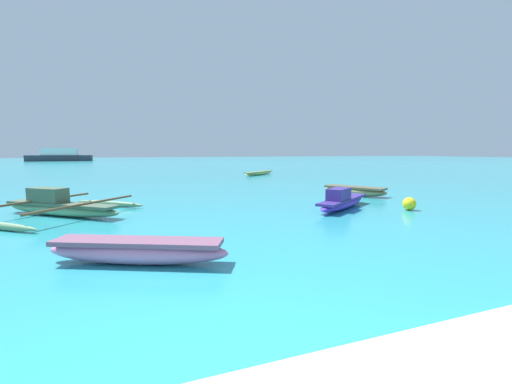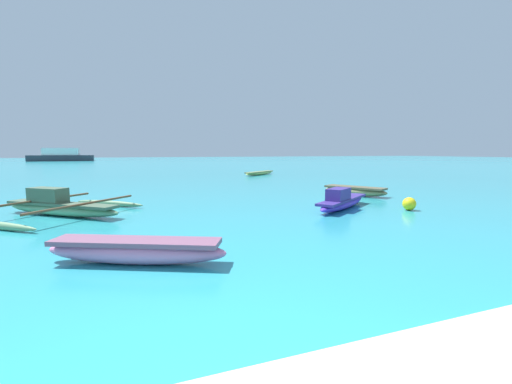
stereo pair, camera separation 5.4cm
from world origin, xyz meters
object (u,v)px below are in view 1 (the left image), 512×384
(moored_boat_1, at_px, (355,190))
(mooring_buoy_1, at_px, (409,204))
(moored_boat_0, at_px, (60,207))
(distant_ferry, at_px, (60,156))
(moored_boat_3, at_px, (259,173))
(moored_boat_2, at_px, (342,201))
(moored_boat_4, at_px, (138,250))

(moored_boat_1, relative_size, mooring_buoy_1, 6.64)
(moored_boat_0, distance_m, moored_boat_1, 11.16)
(moored_boat_1, distance_m, distant_ferry, 69.76)
(moored_boat_3, distance_m, distant_ferry, 57.21)
(mooring_buoy_1, bearing_deg, moored_boat_0, 164.05)
(moored_boat_2, height_order, moored_boat_4, moored_boat_2)
(moored_boat_2, height_order, moored_boat_3, moored_boat_2)
(moored_boat_2, relative_size, distant_ferry, 0.28)
(moored_boat_1, relative_size, distant_ferry, 0.24)
(moored_boat_4, xyz_separation_m, mooring_buoy_1, (8.45, 2.48, -0.02))
(mooring_buoy_1, relative_size, distant_ferry, 0.04)
(moored_boat_2, distance_m, moored_boat_3, 16.77)
(moored_boat_2, bearing_deg, moored_boat_3, 42.87)
(moored_boat_2, relative_size, moored_boat_4, 1.06)
(moored_boat_3, bearing_deg, moored_boat_4, -154.78)
(moored_boat_2, distance_m, moored_boat_4, 7.48)
(moored_boat_2, xyz_separation_m, moored_boat_4, (-6.60, -3.53, -0.02))
(moored_boat_2, bearing_deg, moored_boat_0, 131.99)
(moored_boat_1, distance_m, mooring_buoy_1, 3.79)
(moored_boat_1, height_order, moored_boat_4, moored_boat_4)
(moored_boat_1, distance_m, moored_boat_2, 3.69)
(mooring_buoy_1, bearing_deg, moored_boat_1, 79.82)
(mooring_buoy_1, height_order, distant_ferry, distant_ferry)
(moored_boat_2, distance_m, distant_ferry, 71.62)
(moored_boat_0, xyz_separation_m, moored_boat_1, (11.13, 0.74, -0.04))
(moored_boat_0, height_order, distant_ferry, distant_ferry)
(moored_boat_0, xyz_separation_m, moored_boat_2, (8.60, -1.94, -0.01))
(moored_boat_0, xyz_separation_m, moored_boat_4, (2.01, -5.47, -0.03))
(moored_boat_3, bearing_deg, moored_boat_0, -167.85)
(moored_boat_0, relative_size, moored_boat_3, 1.39)
(moored_boat_0, distance_m, moored_boat_3, 18.83)
(moored_boat_3, xyz_separation_m, mooring_buoy_1, (-1.59, -17.46, 0.05))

